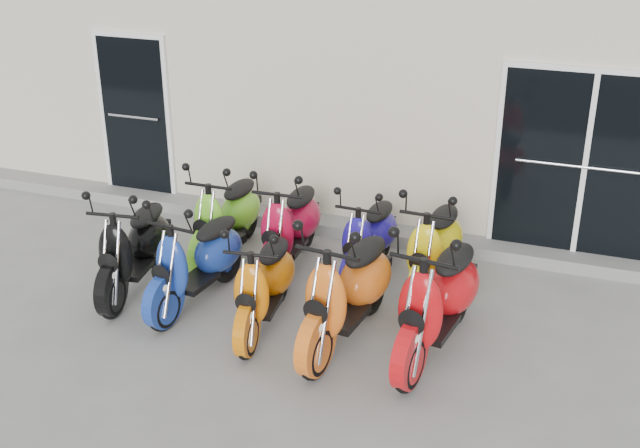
% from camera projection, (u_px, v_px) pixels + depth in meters
% --- Properties ---
extents(ground, '(80.00, 80.00, 0.00)m').
position_uv_depth(ground, '(301.00, 311.00, 8.42)').
color(ground, gray).
rests_on(ground, ground).
extents(building, '(14.00, 6.00, 3.20)m').
position_uv_depth(building, '(422.00, 57.00, 12.23)').
color(building, beige).
rests_on(building, ground).
extents(front_step, '(14.00, 0.40, 0.15)m').
position_uv_depth(front_step, '(358.00, 230.00, 10.12)').
color(front_step, gray).
rests_on(front_step, ground).
extents(door_left, '(1.07, 0.08, 2.22)m').
position_uv_depth(door_left, '(135.00, 112.00, 10.75)').
color(door_left, black).
rests_on(door_left, front_step).
extents(door_right, '(2.02, 0.08, 2.22)m').
position_uv_depth(door_right, '(586.00, 161.00, 8.96)').
color(door_right, black).
rests_on(door_right, front_step).
extents(scooter_front_black, '(0.88, 1.85, 1.31)m').
position_uv_depth(scooter_front_black, '(133.00, 235.00, 8.58)').
color(scooter_front_black, black).
rests_on(scooter_front_black, ground).
extents(scooter_front_blue, '(0.85, 1.82, 1.30)m').
position_uv_depth(scooter_front_blue, '(196.00, 248.00, 8.31)').
color(scooter_front_blue, '#193797').
rests_on(scooter_front_blue, ground).
extents(scooter_front_orange_a, '(0.79, 1.72, 1.23)m').
position_uv_depth(scooter_front_orange_a, '(264.00, 272.00, 7.89)').
color(scooter_front_orange_a, orange).
rests_on(scooter_front_orange_a, ground).
extents(scooter_front_orange_b, '(0.94, 2.02, 1.44)m').
position_uv_depth(scooter_front_orange_b, '(348.00, 277.00, 7.58)').
color(scooter_front_orange_b, orange).
rests_on(scooter_front_orange_b, ground).
extents(scooter_front_red, '(0.99, 2.06, 1.46)m').
position_uv_depth(scooter_front_red, '(439.00, 285.00, 7.41)').
color(scooter_front_red, red).
rests_on(scooter_front_red, ground).
extents(scooter_back_green, '(0.64, 1.76, 1.30)m').
position_uv_depth(scooter_back_green, '(226.00, 206.00, 9.34)').
color(scooter_back_green, '#78DD2B').
rests_on(scooter_back_green, ground).
extents(scooter_back_red, '(0.73, 1.81, 1.32)m').
position_uv_depth(scooter_back_red, '(290.00, 215.00, 9.07)').
color(scooter_back_red, '#B40D30').
rests_on(scooter_back_red, ground).
extents(scooter_back_blue, '(0.67, 1.66, 1.20)m').
position_uv_depth(scooter_back_blue, '(369.00, 228.00, 8.88)').
color(scooter_back_blue, '#20149D').
rests_on(scooter_back_blue, ground).
extents(scooter_back_yellow, '(0.72, 1.81, 1.32)m').
position_uv_depth(scooter_back_yellow, '(435.00, 236.00, 8.56)').
color(scooter_back_yellow, yellow).
rests_on(scooter_back_yellow, ground).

